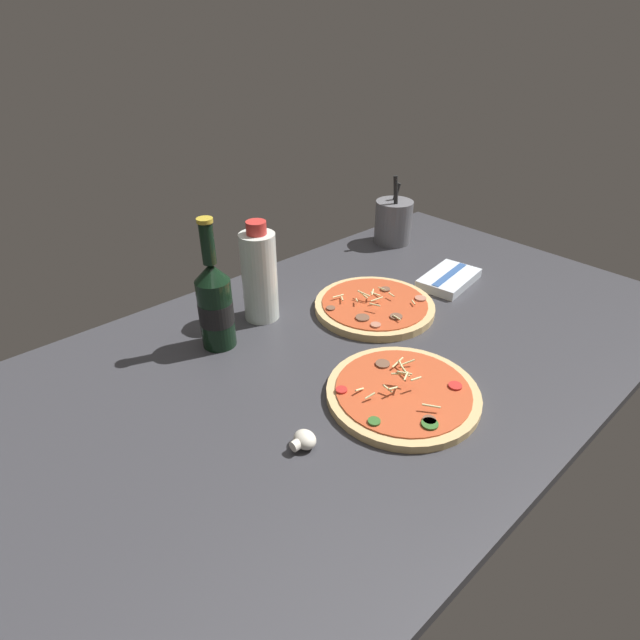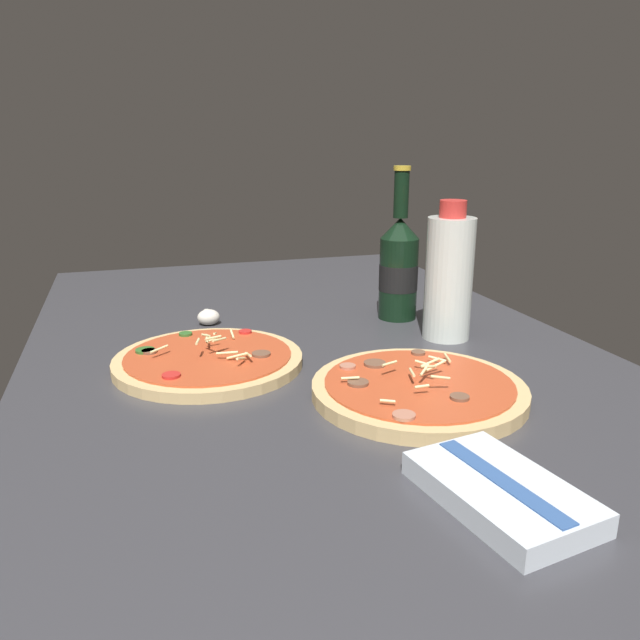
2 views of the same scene
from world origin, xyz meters
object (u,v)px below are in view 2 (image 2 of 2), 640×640
at_px(oil_bottle, 449,276).
at_px(mushroom_left, 208,317).
at_px(pizza_far, 418,389).
at_px(beer_bottle, 399,266).
at_px(pizza_near, 208,360).
at_px(dish_towel, 500,492).

xyz_separation_m(oil_bottle, mushroom_left, (-0.20, -0.38, -0.09)).
relative_size(pizza_far, mushroom_left, 6.64).
bearing_deg(beer_bottle, pizza_far, -19.54).
distance_m(pizza_far, oil_bottle, 0.28).
distance_m(pizza_near, beer_bottle, 0.42).
bearing_deg(pizza_far, beer_bottle, 160.46).
relative_size(pizza_far, dish_towel, 1.50).
bearing_deg(pizza_near, beer_bottle, 112.34).
height_order(pizza_near, oil_bottle, oil_bottle).
distance_m(pizza_near, mushroom_left, 0.22).
xyz_separation_m(pizza_far, dish_towel, (0.25, -0.04, 0.00)).
bearing_deg(beer_bottle, pizza_near, -67.66).
distance_m(pizza_near, oil_bottle, 0.42).
xyz_separation_m(pizza_near, dish_towel, (0.45, 0.22, 0.00)).
distance_m(pizza_far, mushroom_left, 0.47).
bearing_deg(pizza_near, oil_bottle, 92.73).
bearing_deg(oil_bottle, pizza_near, -87.27).
bearing_deg(pizza_far, pizza_near, -128.09).
relative_size(pizza_near, dish_towel, 1.49).
relative_size(beer_bottle, dish_towel, 1.49).
xyz_separation_m(pizza_near, beer_bottle, (-0.15, 0.38, 0.09)).
height_order(pizza_far, dish_towel, pizza_far).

